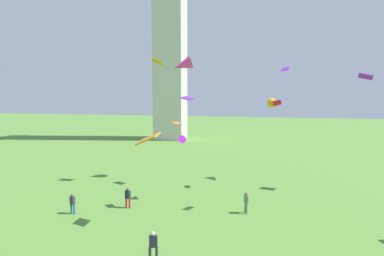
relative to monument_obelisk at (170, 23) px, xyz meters
name	(u,v)px	position (x,y,z in m)	size (l,w,h in m)	color
monument_obelisk	(170,23)	(0.00, 0.00, 0.00)	(5.76, 5.76, 46.29)	beige
person_0	(246,201)	(16.92, -39.66, -22.18)	(0.37, 0.52, 1.71)	#51754C
person_2	(128,197)	(7.11, -40.35, -22.18)	(0.51, 0.39, 1.70)	red
person_3	(153,244)	(11.99, -48.50, -22.13)	(0.53, 0.42, 1.78)	#2D3338
person_5	(72,202)	(3.29, -42.52, -22.23)	(0.48, 0.39, 1.62)	#235693
kite_flying_0	(277,103)	(19.18, -38.46, -14.29)	(0.75, 0.90, 0.54)	red
kite_flying_1	(182,65)	(9.41, -29.75, -10.55)	(2.65, 2.06, 1.99)	#E93796
kite_flying_2	(177,123)	(11.14, -39.42, -16.00)	(1.05, 1.08, 0.19)	#BC6626
kite_flying_3	(275,104)	(19.46, -28.77, -14.78)	(1.80, 1.99, 1.31)	orange
kite_flying_4	(157,62)	(7.18, -31.81, -10.30)	(1.27, 0.93, 0.88)	#CE9106
kite_flying_5	(181,141)	(10.94, -37.04, -17.79)	(1.18, 1.39, 1.04)	#AA1EDC
kite_flying_6	(365,77)	(27.68, -31.06, -11.98)	(1.34, 1.13, 0.72)	#8717E4
kite_flying_7	(285,69)	(20.20, -31.85, -11.21)	(0.92, 1.13, 0.47)	purple
kite_flying_9	(187,98)	(10.49, -32.30, -14.10)	(1.49, 1.33, 0.45)	purple
kite_flying_10	(148,139)	(9.98, -43.25, -16.76)	(1.71, 1.44, 0.96)	orange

